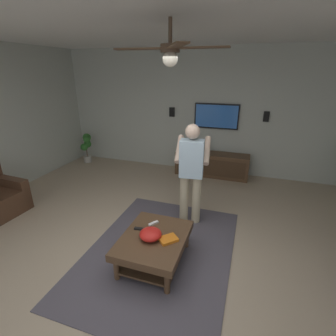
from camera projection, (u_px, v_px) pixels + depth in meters
The scene contains 17 objects.
ground_plane at pixel (145, 265), 3.26m from camera, with size 8.52×8.52×0.00m, color tan.
wall_back_tv at pixel (204, 112), 5.91m from camera, with size 0.10×7.22×2.87m, color #B2B7AD.
ceiling_slab at pixel (134, 2), 2.19m from camera, with size 7.30×7.22×0.10m, color white.
area_rug at pixel (160, 251), 3.48m from camera, with size 2.62×1.93×0.01m, color #514C56.
coffee_table at pixel (154, 243), 3.20m from camera, with size 1.00×0.80×0.40m.
media_console at pixel (212, 164), 5.94m from camera, with size 0.45×1.70×0.55m.
tv at pixel (216, 116), 5.75m from camera, with size 0.05×1.02×0.57m.
person_standing at pixel (191, 169), 3.88m from camera, with size 0.58×0.59×1.64m.
potted_plant_short at pixel (87, 145), 6.70m from camera, with size 0.34×0.27×0.79m.
bowl at pixel (151, 234), 3.10m from camera, with size 0.28×0.28×0.13m, color red.
remote_white at pixel (153, 223), 3.41m from camera, with size 0.15×0.04×0.02m, color white.
remote_black at pixel (140, 229), 3.29m from camera, with size 0.15×0.04×0.02m, color black.
book at pixel (168, 239), 3.08m from camera, with size 0.22×0.16×0.04m, color orange.
vase_round at pixel (203, 148), 5.89m from camera, with size 0.22×0.22×0.22m, color teal.
wall_speaker_left at pixel (266, 117), 5.43m from camera, with size 0.06×0.12×0.22m, color black.
wall_speaker_right at pixel (172, 112), 6.07m from camera, with size 0.06×0.12×0.22m, color black.
ceiling_fan at pixel (171, 51), 2.56m from camera, with size 1.15×1.20×0.46m.
Camera 1 is at (-2.34, -1.10, 2.36)m, focal length 26.68 mm.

